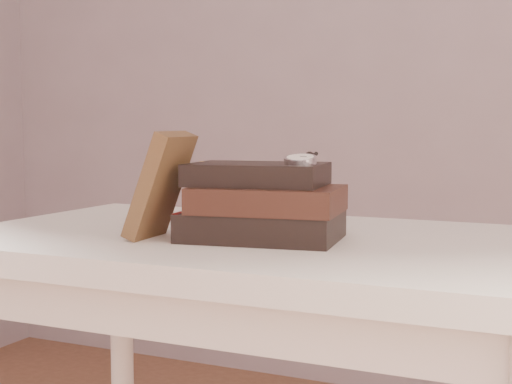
% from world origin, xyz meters
% --- Properties ---
extents(table, '(1.00, 0.60, 0.75)m').
position_xyz_m(table, '(0.00, 0.35, 0.66)').
color(table, silver).
rests_on(table, ground).
extents(book_stack, '(0.27, 0.20, 0.12)m').
position_xyz_m(book_stack, '(0.03, 0.30, 0.81)').
color(book_stack, black).
rests_on(book_stack, table).
extents(journal, '(0.09, 0.11, 0.17)m').
position_xyz_m(journal, '(-0.12, 0.25, 0.84)').
color(journal, '#3C2717').
rests_on(journal, table).
extents(pocket_watch, '(0.06, 0.15, 0.02)m').
position_xyz_m(pocket_watch, '(0.09, 0.30, 0.88)').
color(pocket_watch, silver).
rests_on(pocket_watch, book_stack).
extents(eyeglasses, '(0.12, 0.13, 0.05)m').
position_xyz_m(eyeglasses, '(-0.07, 0.37, 0.82)').
color(eyeglasses, silver).
rests_on(eyeglasses, book_stack).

